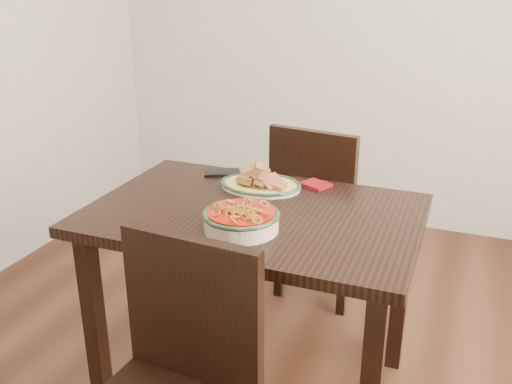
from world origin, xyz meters
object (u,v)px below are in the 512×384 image
(dining_table, at_px, (254,236))
(smartphone, at_px, (222,173))
(fish_plate, at_px, (261,177))
(chair_near, at_px, (174,382))
(noodle_bowl, at_px, (241,218))
(chair_far, at_px, (320,205))

(dining_table, bearing_deg, smartphone, 130.94)
(fish_plate, distance_m, smartphone, 0.23)
(chair_near, xyz_separation_m, smartphone, (-0.29, 0.95, 0.26))
(noodle_bowl, xyz_separation_m, smartphone, (-0.29, 0.48, -0.04))
(dining_table, relative_size, chair_near, 1.30)
(dining_table, xyz_separation_m, fish_plate, (-0.06, 0.21, 0.15))
(dining_table, distance_m, fish_plate, 0.27)
(fish_plate, distance_m, noodle_bowl, 0.39)
(chair_far, relative_size, chair_near, 1.00)
(chair_far, bearing_deg, dining_table, 94.64)
(chair_far, distance_m, smartphone, 0.58)
(dining_table, relative_size, noodle_bowl, 4.54)
(smartphone, bearing_deg, dining_table, -77.68)
(noodle_bowl, bearing_deg, fish_plate, 101.61)
(chair_far, relative_size, noodle_bowl, 3.48)
(chair_far, xyz_separation_m, noodle_bowl, (-0.03, -0.89, 0.29))
(chair_far, distance_m, noodle_bowl, 0.93)
(fish_plate, bearing_deg, chair_near, -84.81)
(chair_far, height_order, smartphone, chair_far)
(fish_plate, relative_size, noodle_bowl, 1.24)
(chair_far, bearing_deg, noodle_bowl, 96.98)
(dining_table, xyz_separation_m, noodle_bowl, (0.02, -0.17, 0.15))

